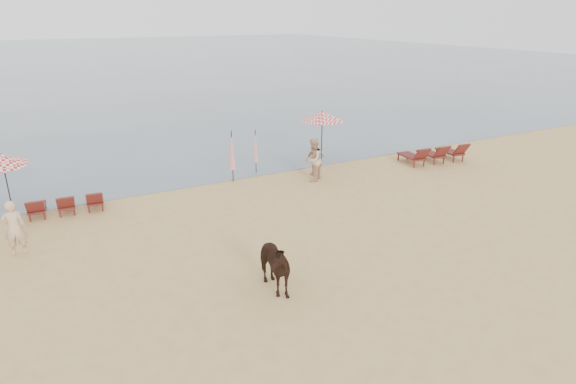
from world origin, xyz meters
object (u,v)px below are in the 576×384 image
at_px(umbrella_closed_left, 256,146).
at_px(beachgoer_right_b, 315,159).
at_px(umbrella_open_right, 322,116).
at_px(beachgoer_right_a, 313,160).
at_px(cow, 270,264).
at_px(umbrella_open_left_b, 2,159).
at_px(beachgoer_left, 14,228).
at_px(lounger_cluster_right, 434,153).
at_px(lounger_cluster_left, 66,203).
at_px(umbrella_closed_right, 232,151).

distance_m(umbrella_closed_left, beachgoer_right_b, 2.72).
xyz_separation_m(umbrella_open_right, beachgoer_right_a, (-1.82, -2.26, -1.30)).
bearing_deg(cow, umbrella_open_left_b, 121.06).
relative_size(umbrella_open_left_b, cow, 1.21).
relative_size(umbrella_open_left_b, beachgoer_right_b, 1.39).
relative_size(cow, beachgoer_left, 1.03).
height_order(lounger_cluster_right, beachgoer_right_b, beachgoer_right_b).
bearing_deg(beachgoer_left, beachgoer_right_b, -167.30).
height_order(umbrella_closed_left, beachgoer_right_a, umbrella_closed_left).
bearing_deg(lounger_cluster_left, umbrella_closed_right, 7.75).
height_order(lounger_cluster_left, beachgoer_right_b, beachgoer_right_b).
height_order(beachgoer_right_a, beachgoer_right_b, beachgoer_right_a).
bearing_deg(cow, beachgoer_left, 136.63).
bearing_deg(beachgoer_left, lounger_cluster_right, -174.12).
bearing_deg(lounger_cluster_left, beachgoer_right_a, -2.31).
relative_size(lounger_cluster_left, lounger_cluster_right, 0.82).
relative_size(umbrella_open_right, beachgoer_right_a, 1.33).
height_order(umbrella_closed_right, cow, umbrella_closed_right).
xyz_separation_m(umbrella_open_right, cow, (-7.29, -9.28, -1.48)).
relative_size(lounger_cluster_left, umbrella_open_right, 1.04).
height_order(lounger_cluster_right, umbrella_closed_left, umbrella_closed_left).
relative_size(lounger_cluster_left, cow, 1.46).
distance_m(lounger_cluster_right, beachgoer_right_b, 6.18).
distance_m(lounger_cluster_right, umbrella_open_left_b, 18.28).
distance_m(lounger_cluster_left, beachgoer_right_a, 9.74).
bearing_deg(umbrella_open_right, umbrella_closed_left, -159.28).
relative_size(cow, beachgoer_right_a, 0.95).
bearing_deg(umbrella_closed_right, beachgoer_left, -158.56).
relative_size(lounger_cluster_right, cow, 1.78).
distance_m(umbrella_closed_left, beachgoer_right_a, 2.78).
relative_size(umbrella_closed_left, beachgoer_right_a, 1.06).
xyz_separation_m(umbrella_open_left_b, beachgoer_right_a, (11.44, -2.66, -0.92)).
distance_m(lounger_cluster_left, umbrella_open_right, 11.70).
xyz_separation_m(umbrella_closed_left, beachgoer_right_b, (2.12, -1.63, -0.45)).
bearing_deg(cow, beachgoer_right_a, 51.41).
height_order(umbrella_open_left_b, cow, umbrella_open_left_b).
distance_m(umbrella_open_right, beachgoer_left, 13.70).
bearing_deg(umbrella_closed_right, cow, -105.67).
bearing_deg(beachgoer_right_a, lounger_cluster_right, 136.59).
distance_m(lounger_cluster_left, beachgoer_right_b, 10.13).
height_order(lounger_cluster_right, umbrella_closed_right, umbrella_closed_right).
relative_size(beachgoer_right_a, beachgoer_right_b, 1.21).
height_order(umbrella_open_left_b, umbrella_closed_right, umbrella_closed_right).
bearing_deg(umbrella_open_left_b, umbrella_closed_right, -12.04).
height_order(umbrella_closed_left, umbrella_closed_right, umbrella_closed_right).
distance_m(cow, beachgoer_left, 7.83).
xyz_separation_m(beachgoer_right_a, beachgoer_right_b, (0.44, 0.56, -0.16)).
bearing_deg(umbrella_closed_left, umbrella_open_left_b, 177.26).
relative_size(umbrella_open_left_b, umbrella_open_right, 0.86).
relative_size(lounger_cluster_right, beachgoer_right_b, 2.04).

